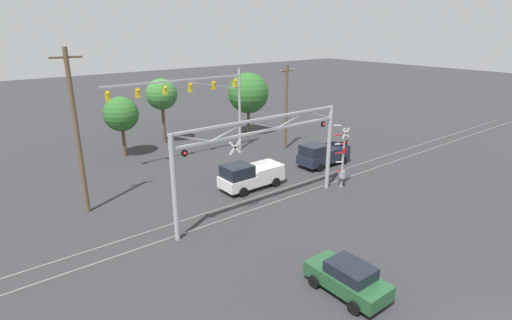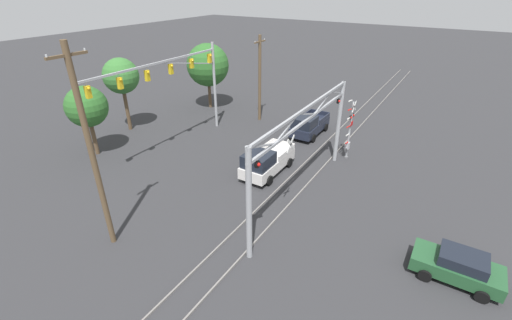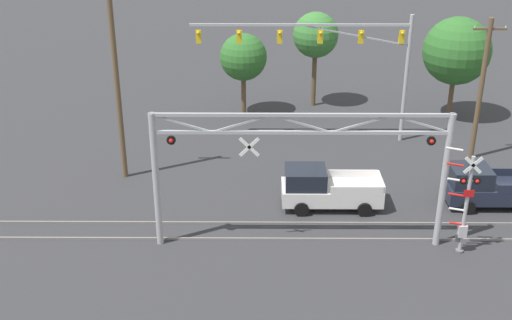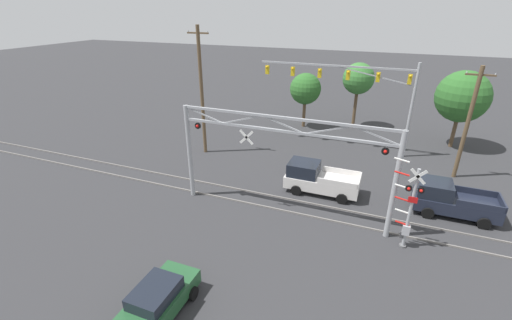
{
  "view_description": "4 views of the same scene",
  "coord_description": "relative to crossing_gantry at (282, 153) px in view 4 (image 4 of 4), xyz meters",
  "views": [
    {
      "loc": [
        -14.91,
        -3.27,
        11.44
      ],
      "look_at": [
        1.29,
        17.42,
        2.58
      ],
      "focal_mm": 28.0,
      "sensor_mm": 36.0,
      "label": 1
    },
    {
      "loc": [
        -17.09,
        7.98,
        12.44
      ],
      "look_at": [
        -0.41,
        18.24,
        2.07
      ],
      "focal_mm": 24.0,
      "sensor_mm": 36.0,
      "label": 2
    },
    {
      "loc": [
        -1.71,
        -9.39,
        15.18
      ],
      "look_at": [
        -1.88,
        16.2,
        3.58
      ],
      "focal_mm": 45.0,
      "sensor_mm": 36.0,
      "label": 3
    },
    {
      "loc": [
        5.14,
        -1.95,
        11.64
      ],
      "look_at": [
        -1.27,
        14.29,
        3.72
      ],
      "focal_mm": 24.0,
      "sensor_mm": 36.0,
      "label": 4
    }
  ],
  "objects": [
    {
      "name": "utility_pole_right",
      "position": [
        10.52,
        9.44,
        0.15
      ],
      "size": [
        1.8,
        0.28,
        8.08
      ],
      "color": "brown",
      "rests_on": "ground_plane"
    },
    {
      "name": "pickup_truck_lead",
      "position": [
        1.49,
        3.5,
        -3.06
      ],
      "size": [
        4.87,
        2.21,
        2.02
      ],
      "color": "silver",
      "rests_on": "ground_plane"
    },
    {
      "name": "background_tree_far_left_verge",
      "position": [
        10.96,
        16.01,
        0.52
      ],
      "size": [
        4.37,
        4.37,
        6.75
      ],
      "color": "brown",
      "rests_on": "ground_plane"
    },
    {
      "name": "background_tree_far_right_verge",
      "position": [
        2.06,
        18.47,
        0.93
      ],
      "size": [
        3.09,
        3.09,
        6.55
      ],
      "color": "brown",
      "rests_on": "ground_plane"
    },
    {
      "name": "pickup_truck_following",
      "position": [
        9.49,
        3.73,
        -3.06
      ],
      "size": [
        4.7,
        2.21,
        2.02
      ],
      "color": "#1E2333",
      "rests_on": "ground_plane"
    },
    {
      "name": "background_tree_beyond_span",
      "position": [
        -2.8,
        16.65,
        -0.1
      ],
      "size": [
        3.11,
        3.11,
        5.52
      ],
      "color": "brown",
      "rests_on": "ground_plane"
    },
    {
      "name": "traffic_signal_span",
      "position": [
        3.21,
        12.05,
        1.54
      ],
      "size": [
        12.81,
        0.39,
        7.71
      ],
      "color": "#9EA0A5",
      "rests_on": "ground_plane"
    },
    {
      "name": "sedan_waiting",
      "position": [
        -2.31,
        -8.96,
        -3.27
      ],
      "size": [
        1.98,
        3.82,
        1.5
      ],
      "color": "#23512D",
      "rests_on": "ground_plane"
    },
    {
      "name": "utility_pole_left",
      "position": [
        -8.99,
        6.83,
        1.28
      ],
      "size": [
        1.8,
        0.28,
        10.32
      ],
      "color": "brown",
      "rests_on": "ground_plane"
    },
    {
      "name": "crossing_signal_mast",
      "position": [
        6.94,
        -0.64,
        -1.88
      ],
      "size": [
        1.62,
        0.35,
        4.98
      ],
      "color": "#9EA0A5",
      "rests_on": "ground_plane"
    },
    {
      "name": "rail_track_far",
      "position": [
        0.01,
        1.72,
        -3.99
      ],
      "size": [
        80.0,
        0.08,
        0.1
      ],
      "primitive_type": "cube",
      "color": "gray",
      "rests_on": "ground_plane"
    },
    {
      "name": "rail_track_near",
      "position": [
        0.01,
        0.28,
        -3.99
      ],
      "size": [
        80.0,
        0.08,
        0.1
      ],
      "primitive_type": "cube",
      "color": "gray",
      "rests_on": "ground_plane"
    },
    {
      "name": "crossing_gantry",
      "position": [
        0.0,
        0.0,
        0.0
      ],
      "size": [
        12.56,
        0.3,
        6.16
      ],
      "color": "#9EA0A5",
      "rests_on": "ground_plane"
    }
  ]
}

